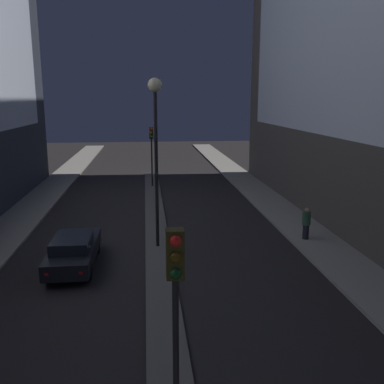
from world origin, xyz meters
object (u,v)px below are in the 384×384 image
at_px(traffic_light_mid, 152,143).
at_px(street_lamp, 156,122).
at_px(car_left_lane, 74,250).
at_px(pedestrian_on_right_sidewalk, 306,223).
at_px(traffic_light_near, 175,296).

distance_m(traffic_light_mid, street_lamp, 14.33).
distance_m(car_left_lane, pedestrian_on_right_sidewalk, 11.08).
bearing_deg(street_lamp, traffic_light_mid, 90.00).
bearing_deg(street_lamp, car_left_lane, -151.49).
bearing_deg(car_left_lane, pedestrian_on_right_sidewalk, 10.94).
bearing_deg(traffic_light_near, street_lamp, 90.00).
bearing_deg(traffic_light_mid, street_lamp, -90.00).
relative_size(car_left_lane, pedestrian_on_right_sidewalk, 3.00).
xyz_separation_m(traffic_light_near, street_lamp, (0.00, 12.26, 2.39)).
bearing_deg(car_left_lane, traffic_light_near, -70.96).
bearing_deg(traffic_light_mid, pedestrian_on_right_sidewalk, -62.35).
height_order(street_lamp, car_left_lane, street_lamp).
height_order(traffic_light_near, pedestrian_on_right_sidewalk, traffic_light_near).
height_order(traffic_light_mid, car_left_lane, traffic_light_mid).
relative_size(street_lamp, car_left_lane, 1.63).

